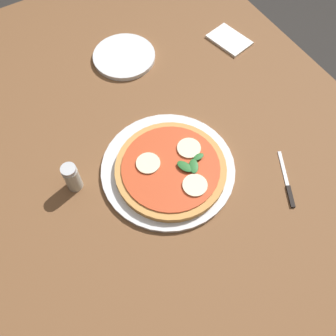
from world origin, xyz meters
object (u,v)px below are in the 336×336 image
(knife, at_px, (288,186))
(pepper_shaker, at_px, (72,177))
(serving_tray, at_px, (168,169))
(dining_table, at_px, (158,150))
(plate_white, at_px, (124,56))
(napkin, at_px, (229,40))
(pizza, at_px, (171,169))

(knife, xyz_separation_m, pepper_shaker, (-0.28, -0.46, 0.04))
(serving_tray, bearing_deg, dining_table, 163.17)
(plate_white, distance_m, napkin, 0.35)
(serving_tray, height_order, pizza, pizza)
(plate_white, distance_m, pepper_shaker, 0.46)
(napkin, bearing_deg, knife, -19.77)
(dining_table, distance_m, serving_tray, 0.15)
(serving_tray, xyz_separation_m, pizza, (0.01, 0.00, 0.02))
(napkin, xyz_separation_m, knife, (0.51, -0.18, -0.00))
(pizza, bearing_deg, dining_table, 165.31)
(napkin, bearing_deg, pepper_shaker, -70.57)
(dining_table, distance_m, plate_white, 0.32)
(pizza, height_order, knife, pizza)
(plate_white, height_order, knife, plate_white)
(plate_white, height_order, napkin, plate_white)
(napkin, bearing_deg, pizza, -52.32)
(dining_table, height_order, pizza, pizza)
(plate_white, xyz_separation_m, knife, (0.62, 0.15, -0.00))
(serving_tray, relative_size, knife, 2.32)
(knife, distance_m, pepper_shaker, 0.54)
(plate_white, bearing_deg, serving_tray, -12.31)
(pizza, distance_m, knife, 0.30)
(serving_tray, bearing_deg, napkin, 126.51)
(plate_white, bearing_deg, napkin, 71.98)
(pizza, xyz_separation_m, napkin, (-0.32, 0.42, -0.02))
(pizza, height_order, napkin, pizza)
(dining_table, relative_size, plate_white, 7.57)
(plate_white, xyz_separation_m, pepper_shaker, (0.34, -0.32, 0.04))
(serving_tray, bearing_deg, pepper_shaker, -110.22)
(serving_tray, bearing_deg, knife, 50.03)
(serving_tray, distance_m, pepper_shaker, 0.24)
(dining_table, xyz_separation_m, serving_tray, (0.12, -0.03, 0.09))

